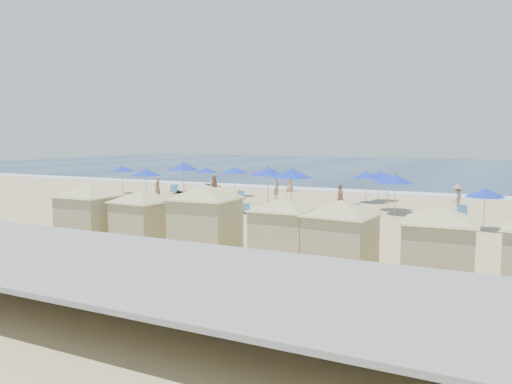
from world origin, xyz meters
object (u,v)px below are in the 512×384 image
cabana_3 (283,221)px  umbrella_11 (485,193)px  umbrella_8 (388,178)px  cabana_4 (341,228)px  beachgoer_0 (157,188)px  cabana_1 (143,212)px  beachgoer_5 (277,187)px  umbrella_2 (185,167)px  beachgoer_3 (457,198)px  cabana_5 (440,236)px  umbrella_7 (366,175)px  umbrella_9 (379,174)px  umbrella_4 (235,170)px  beachgoer_1 (215,187)px  beachgoer_4 (290,181)px  umbrella_3 (146,172)px  umbrella_5 (268,171)px  cabana_0 (90,207)px  cabana_2 (206,211)px  umbrella_10 (395,179)px  umbrella_12 (206,170)px  umbrella_0 (122,169)px  trash_bin (322,228)px  beachgoer_2 (340,198)px  umbrella_13 (268,171)px  umbrella_6 (292,173)px  umbrella_1 (183,167)px

cabana_3 → umbrella_11: bearing=58.9°
cabana_3 → umbrella_8: cabana_3 is taller
cabana_4 → beachgoer_0: bearing=142.1°
cabana_1 → beachgoer_5: bearing=97.2°
umbrella_2 → beachgoer_3: (20.58, -1.46, -1.32)m
cabana_4 → cabana_5: (2.92, -0.00, -0.00)m
umbrella_7 → umbrella_8: 3.72m
cabana_5 → umbrella_9: size_ratio=1.93×
umbrella_4 → cabana_1: bearing=-72.1°
cabana_5 → umbrella_11: cabana_5 is taller
beachgoer_1 → beachgoer_4: (2.62, 7.46, 0.00)m
umbrella_2 → umbrella_3: umbrella_2 is taller
umbrella_3 → umbrella_4: (3.55, 6.01, -0.09)m
umbrella_5 → beachgoer_0: umbrella_5 is taller
cabana_0 → beachgoer_3: size_ratio=2.77×
cabana_2 → umbrella_10: bearing=72.3°
beachgoer_3 → beachgoer_5: size_ratio=0.95×
umbrella_12 → beachgoer_1: umbrella_12 is taller
umbrella_2 → umbrella_8: size_ratio=1.07×
umbrella_9 → umbrella_10: umbrella_10 is taller
cabana_4 → umbrella_0: bearing=145.6°
umbrella_3 → umbrella_5: (8.01, 2.39, 0.16)m
umbrella_10 → umbrella_4: bearing=162.4°
trash_bin → umbrella_12: umbrella_12 is taller
cabana_4 → beachgoer_2: bearing=107.1°
umbrella_7 → beachgoer_0: 14.84m
umbrella_0 → umbrella_3: bearing=-34.6°
cabana_1 → umbrella_13: umbrella_13 is taller
beachgoer_2 → cabana_4: bearing=-11.8°
beachgoer_1 → umbrella_12: bearing=90.7°
umbrella_8 → beachgoer_1: 12.15m
cabana_1 → umbrella_9: 20.11m
cabana_4 → umbrella_6: 12.87m
umbrella_4 → umbrella_0: bearing=-165.4°
umbrella_5 → umbrella_12: bearing=148.9°
cabana_5 → umbrella_6: bearing=129.5°
beachgoer_4 → umbrella_13: bearing=-43.3°
umbrella_0 → umbrella_13: (13.47, -1.60, 0.26)m
trash_bin → umbrella_4: bearing=141.3°
cabana_1 → beachgoer_0: size_ratio=2.56×
beachgoer_2 → umbrella_13: bearing=-125.2°
umbrella_4 → trash_bin: bearing=-47.8°
cabana_2 → beachgoer_0: bearing=133.2°
cabana_3 → umbrella_4: 20.60m
umbrella_0 → umbrella_8: bearing=-0.5°
umbrella_1 → umbrella_5: bearing=-4.2°
cabana_1 → umbrella_8: size_ratio=1.79×
umbrella_12 → umbrella_13: size_ratio=0.83×
cabana_3 → beachgoer_2: 12.83m
cabana_0 → cabana_2: bearing=6.2°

